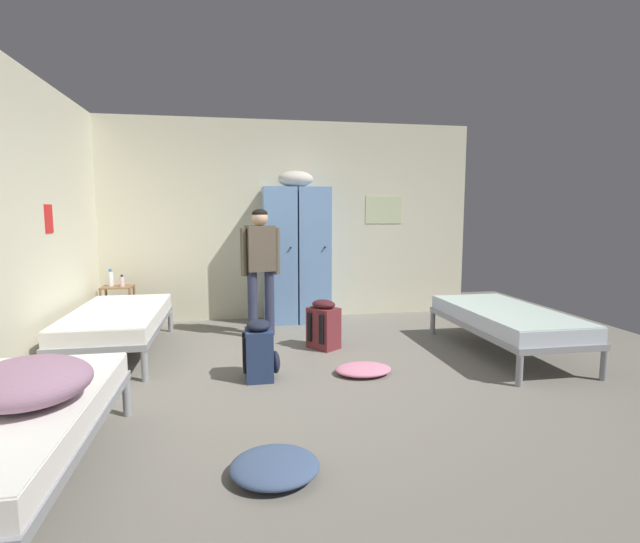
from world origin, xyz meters
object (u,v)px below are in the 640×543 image
Objects in this scene: bedding_heap at (29,382)px; backpack_navy at (260,351)px; shelf_unit at (118,303)px; lotion_bottle at (122,281)px; backpack_maroon at (324,325)px; clothes_pile_denim at (275,466)px; bed_left_front at (5,425)px; clothes_pile_pink at (363,369)px; locker_bank at (296,252)px; bed_left_rear at (118,319)px; bed_right at (506,319)px; person_traveler at (260,260)px; water_bottle at (111,278)px.

bedding_heap reaches higher than backpack_navy.
lotion_bottle is at bearing -29.74° from shelf_unit.
backpack_navy is at bearing -52.21° from shelf_unit.
backpack_maroon is (2.39, -1.27, -0.38)m from lotion_bottle.
clothes_pile_denim is at bearing -90.50° from backpack_navy.
bed_left_front is 3.58× the size of clothes_pile_pink.
bed_left_rear is (-2.08, -1.22, -0.59)m from locker_bank.
person_traveler reaches higher than bed_right.
shelf_unit is at bearing 156.61° from bed_right.
bed_left_front is at bearing -132.37° from backpack_maroon.
clothes_pile_pink is at bearing -2.90° from backpack_navy.
clothes_pile_denim is at bearing -121.23° from clothes_pile_pink.
lotion_bottle reaches higher than bed_left_rear.
clothes_pile_pink is (2.66, -2.24, -0.30)m from shelf_unit.
locker_bank is 3.90× the size of clothes_pile_pink.
person_traveler is (1.80, -0.65, 0.59)m from shelf_unit.
bed_left_front is at bearing -174.82° from bedding_heap.
person_traveler is at bearing -19.73° from water_bottle.
water_bottle is 1.44× the size of lotion_bottle.
bed_left_front is 12.38× the size of lotion_bottle.
shelf_unit is at bearing 139.91° from clothes_pile_pink.
water_bottle reaches higher than shelf_unit.
clothes_pile_denim is (-0.78, -2.53, -0.20)m from backpack_maroon.
lotion_bottle reaches higher than clothes_pile_denim.
bed_left_rear is at bearing -77.74° from shelf_unit.
bed_right is 4.65m from lotion_bottle.
bed_right is at bearing 36.69° from clothes_pile_denim.
water_bottle is 0.16m from lotion_bottle.
backpack_navy is at bearing -35.68° from bed_left_rear.
backpack_navy is (1.63, -2.15, -0.38)m from lotion_bottle.
backpack_maroon is at bearing -28.05° from lotion_bottle.
bed_left_front is 2.89× the size of bedding_heap.
backpack_maroon is at bearing -44.98° from person_traveler.
bed_left_front is (-2.08, -3.81, -0.59)m from locker_bank.
bed_right is 2.86m from person_traveler.
bed_right is 1.00× the size of bed_left_front.
locker_bank is at bearing 62.76° from bedding_heap.
clothes_pile_denim is (1.43, -2.70, -0.32)m from bed_left_rear.
bedding_heap is 1.42m from clothes_pile_denim.
locker_bank is 1.09× the size of bed_left_rear.
bedding_heap reaches higher than bed_left_front.
clothes_pile_pink is (0.33, -2.31, -0.93)m from locker_bank.
person_traveler is (1.42, 3.07, 0.33)m from bedding_heap.
bed_left_front is 3.78m from water_bottle.
bedding_heap reaches higher than lotion_bottle.
bedding_heap is 1.24× the size of clothes_pile_pink.
person_traveler is (1.55, 0.50, 0.56)m from bed_left_rear.
backpack_navy is (1.70, -2.19, -0.09)m from shelf_unit.
backpack_maroon is at bearing -4.24° from bed_left_rear.
bed_right is 8.61× the size of water_bottle.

